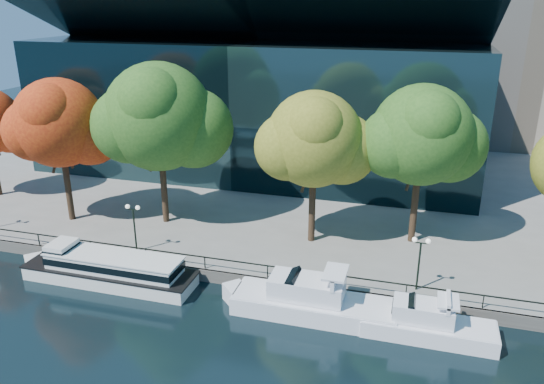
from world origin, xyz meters
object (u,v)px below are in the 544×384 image
(tree_1, at_px, (60,125))
(lamp_1, at_px, (134,217))
(tree_4, at_px, (424,137))
(cruiser_near, at_px, (307,300))
(tree_2, at_px, (160,119))
(lamp_2, at_px, (420,252))
(cruiser_far, at_px, (422,323))
(tour_boat, at_px, (105,267))
(tree_3, at_px, (316,142))

(tree_1, distance_m, lamp_1, 11.62)
(tree_4, relative_size, lamp_1, 3.31)
(cruiser_near, bearing_deg, tree_2, 147.30)
(tree_2, height_order, lamp_1, tree_2)
(lamp_1, relative_size, lamp_2, 1.00)
(tree_1, bearing_deg, tree_2, 12.54)
(cruiser_near, height_order, cruiser_far, cruiser_near)
(lamp_2, bearing_deg, tree_1, 172.29)
(cruiser_near, relative_size, lamp_1, 3.08)
(tour_boat, relative_size, tree_1, 1.13)
(tree_2, height_order, lamp_2, tree_2)
(cruiser_far, height_order, tree_1, tree_1)
(lamp_2, bearing_deg, tree_4, 93.50)
(tour_boat, distance_m, lamp_2, 23.36)
(tour_boat, xyz_separation_m, tree_1, (-8.33, 7.78, 8.78))
(cruiser_far, height_order, tree_3, tree_3)
(cruiser_near, relative_size, cruiser_far, 1.32)
(tree_2, bearing_deg, tree_1, -167.46)
(cruiser_near, height_order, lamp_2, lamp_2)
(tree_1, bearing_deg, cruiser_near, -18.18)
(cruiser_far, xyz_separation_m, lamp_2, (-0.50, 4.08, 3.00))
(cruiser_far, distance_m, lamp_1, 23.29)
(lamp_1, xyz_separation_m, lamp_2, (22.24, 0.00, 0.00))
(cruiser_near, relative_size, tree_2, 0.85)
(tree_1, distance_m, tree_3, 22.57)
(cruiser_near, relative_size, tree_1, 0.95)
(tree_1, height_order, tree_4, tree_4)
(cruiser_near, bearing_deg, lamp_2, 27.46)
(tree_3, height_order, lamp_1, tree_3)
(tour_boat, height_order, tree_2, tree_2)
(cruiser_near, distance_m, tree_4, 16.23)
(cruiser_far, bearing_deg, lamp_1, 169.82)
(tour_boat, relative_size, tree_4, 1.11)
(tree_2, bearing_deg, cruiser_far, -24.04)
(tree_3, bearing_deg, cruiser_far, -47.13)
(tree_4, xyz_separation_m, lamp_2, (0.50, -8.10, -6.11))
(tree_3, bearing_deg, tree_1, -175.85)
(tree_2, relative_size, lamp_1, 3.61)
(tree_2, height_order, tree_3, tree_2)
(tour_boat, distance_m, tree_3, 19.04)
(lamp_2, bearing_deg, cruiser_near, -152.54)
(tour_boat, relative_size, tree_3, 1.16)
(tree_4, bearing_deg, tree_1, -172.82)
(tree_4, height_order, lamp_1, tree_4)
(tour_boat, xyz_separation_m, tree_4, (22.43, 11.65, 8.89))
(tour_boat, bearing_deg, lamp_1, 79.10)
(tour_boat, relative_size, lamp_1, 3.68)
(cruiser_far, bearing_deg, tree_4, 94.66)
(tree_4, distance_m, lamp_2, 10.16)
(tree_2, bearing_deg, tree_3, -1.30)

